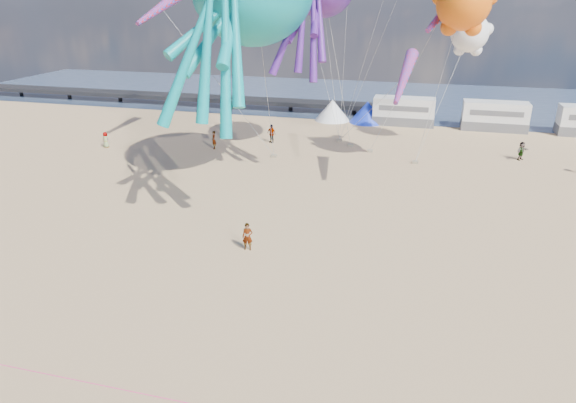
{
  "coord_description": "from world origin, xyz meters",
  "views": [
    {
      "loc": [
        8.02,
        -17.81,
        13.48
      ],
      "look_at": [
        1.72,
        6.0,
        3.53
      ],
      "focal_mm": 32.0,
      "sensor_mm": 36.0,
      "label": 1
    }
  ],
  "objects_px": {
    "motorhome_0": "(404,111)",
    "tent_blue": "(367,112)",
    "beachgoer_5": "(214,140)",
    "sandbag_d": "(370,151)",
    "standing_person": "(248,237)",
    "tent_white": "(332,110)",
    "motorhome_1": "(495,116)",
    "beachgoer_0": "(106,140)",
    "windsock_right": "(404,77)",
    "windsock_mid": "(442,14)",
    "beachgoer_4": "(521,151)",
    "kite_teddy_orange": "(464,3)",
    "sandbag_c": "(415,162)",
    "sandbag_b": "(350,145)",
    "kite_panda": "(470,33)",
    "windsock_left": "(161,7)",
    "sandbag_e": "(340,140)",
    "sandbag_a": "(274,156)",
    "beachgoer_3": "(271,133)"
  },
  "relations": [
    {
      "from": "tent_blue",
      "to": "windsock_left",
      "type": "relative_size",
      "value": 0.57
    },
    {
      "from": "sandbag_c",
      "to": "tent_white",
      "type": "bearing_deg",
      "value": 124.6
    },
    {
      "from": "motorhome_1",
      "to": "tent_white",
      "type": "xyz_separation_m",
      "value": [
        -17.5,
        0.0,
        -0.3
      ]
    },
    {
      "from": "beachgoer_0",
      "to": "windsock_left",
      "type": "bearing_deg",
      "value": -160.08
    },
    {
      "from": "beachgoer_5",
      "to": "sandbag_c",
      "type": "xyz_separation_m",
      "value": [
        18.48,
        0.21,
        -0.74
      ]
    },
    {
      "from": "motorhome_0",
      "to": "windsock_right",
      "type": "distance_m",
      "value": 22.7
    },
    {
      "from": "tent_blue",
      "to": "windsock_mid",
      "type": "distance_m",
      "value": 20.2
    },
    {
      "from": "tent_white",
      "to": "motorhome_1",
      "type": "bearing_deg",
      "value": 0.0
    },
    {
      "from": "beachgoer_5",
      "to": "beachgoer_3",
      "type": "bearing_deg",
      "value": 94.67
    },
    {
      "from": "beachgoer_0",
      "to": "sandbag_d",
      "type": "distance_m",
      "value": 24.89
    },
    {
      "from": "motorhome_0",
      "to": "windsock_mid",
      "type": "height_order",
      "value": "windsock_mid"
    },
    {
      "from": "tent_blue",
      "to": "beachgoer_5",
      "type": "bearing_deg",
      "value": -131.08
    },
    {
      "from": "standing_person",
      "to": "kite_teddy_orange",
      "type": "height_order",
      "value": "kite_teddy_orange"
    },
    {
      "from": "sandbag_d",
      "to": "windsock_left",
      "type": "height_order",
      "value": "windsock_left"
    },
    {
      "from": "beachgoer_5",
      "to": "sandbag_d",
      "type": "bearing_deg",
      "value": 67.58
    },
    {
      "from": "sandbag_e",
      "to": "motorhome_1",
      "type": "bearing_deg",
      "value": 30.28
    },
    {
      "from": "motorhome_0",
      "to": "beachgoer_5",
      "type": "relative_size",
      "value": 3.89
    },
    {
      "from": "tent_white",
      "to": "sandbag_b",
      "type": "xyz_separation_m",
      "value": [
        3.65,
        -10.34,
        -1.09
      ]
    },
    {
      "from": "kite_panda",
      "to": "kite_teddy_orange",
      "type": "relative_size",
      "value": 0.83
    },
    {
      "from": "sandbag_c",
      "to": "windsock_mid",
      "type": "relative_size",
      "value": 0.1
    },
    {
      "from": "tent_blue",
      "to": "sandbag_a",
      "type": "distance_m",
      "value": 16.94
    },
    {
      "from": "beachgoer_4",
      "to": "kite_teddy_orange",
      "type": "bearing_deg",
      "value": 174.2
    },
    {
      "from": "motorhome_1",
      "to": "beachgoer_5",
      "type": "height_order",
      "value": "motorhome_1"
    },
    {
      "from": "sandbag_b",
      "to": "windsock_right",
      "type": "relative_size",
      "value": 0.09
    },
    {
      "from": "beachgoer_3",
      "to": "windsock_mid",
      "type": "height_order",
      "value": "windsock_mid"
    },
    {
      "from": "motorhome_0",
      "to": "tent_blue",
      "type": "distance_m",
      "value": 4.01
    },
    {
      "from": "sandbag_d",
      "to": "kite_teddy_orange",
      "type": "height_order",
      "value": "kite_teddy_orange"
    },
    {
      "from": "beachgoer_0",
      "to": "kite_teddy_orange",
      "type": "distance_m",
      "value": 33.18
    },
    {
      "from": "sandbag_c",
      "to": "sandbag_e",
      "type": "xyz_separation_m",
      "value": [
        -7.49,
        5.44,
        0.0
      ]
    },
    {
      "from": "sandbag_c",
      "to": "kite_teddy_orange",
      "type": "relative_size",
      "value": 0.08
    },
    {
      "from": "sandbag_e",
      "to": "windsock_right",
      "type": "relative_size",
      "value": 0.09
    },
    {
      "from": "sandbag_d",
      "to": "windsock_mid",
      "type": "relative_size",
      "value": 0.1
    },
    {
      "from": "sandbag_e",
      "to": "windsock_right",
      "type": "height_order",
      "value": "windsock_right"
    },
    {
      "from": "beachgoer_5",
      "to": "kite_panda",
      "type": "distance_m",
      "value": 24.53
    },
    {
      "from": "motorhome_1",
      "to": "tent_white",
      "type": "distance_m",
      "value": 17.5
    },
    {
      "from": "sandbag_e",
      "to": "beachgoer_4",
      "type": "bearing_deg",
      "value": -7.01
    },
    {
      "from": "sandbag_b",
      "to": "windsock_mid",
      "type": "distance_m",
      "value": 14.93
    },
    {
      "from": "standing_person",
      "to": "beachgoer_4",
      "type": "xyz_separation_m",
      "value": [
        17.57,
        22.35,
        0.0
      ]
    },
    {
      "from": "tent_white",
      "to": "kite_panda",
      "type": "xyz_separation_m",
      "value": [
        13.31,
        -9.15,
        9.22
      ]
    },
    {
      "from": "motorhome_1",
      "to": "tent_white",
      "type": "bearing_deg",
      "value": 180.0
    },
    {
      "from": "beachgoer_0",
      "to": "windsock_right",
      "type": "xyz_separation_m",
      "value": [
        27.34,
        -5.01,
        7.54
      ]
    },
    {
      "from": "standing_person",
      "to": "motorhome_1",
      "type": "bearing_deg",
      "value": 51.9
    },
    {
      "from": "beachgoer_5",
      "to": "sandbag_d",
      "type": "height_order",
      "value": "beachgoer_5"
    },
    {
      "from": "motorhome_1",
      "to": "sandbag_a",
      "type": "xyz_separation_m",
      "value": [
        -19.94,
        -15.63,
        -1.39
      ]
    },
    {
      "from": "windsock_right",
      "to": "tent_blue",
      "type": "bearing_deg",
      "value": 109.47
    },
    {
      "from": "windsock_mid",
      "to": "windsock_right",
      "type": "xyz_separation_m",
      "value": [
        -2.16,
        -6.08,
        -3.87
      ]
    },
    {
      "from": "standing_person",
      "to": "windsock_right",
      "type": "relative_size",
      "value": 0.29
    },
    {
      "from": "standing_person",
      "to": "tent_white",
      "type": "bearing_deg",
      "value": 80.1
    },
    {
      "from": "beachgoer_5",
      "to": "tent_white",
      "type": "bearing_deg",
      "value": 116.26
    },
    {
      "from": "motorhome_1",
      "to": "standing_person",
      "type": "xyz_separation_m",
      "value": [
        -16.35,
        -33.2,
        -0.69
      ]
    }
  ]
}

